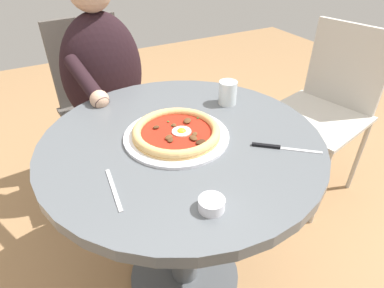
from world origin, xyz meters
TOP-DOWN VIEW (x-y plane):
  - ground_plane at (0.00, 0.00)m, footprint 6.00×6.00m
  - dining_table at (0.00, 0.00)m, footprint 0.88×0.88m
  - pizza_on_plate at (0.01, 0.01)m, footprint 0.33×0.33m
  - water_glass at (0.13, -0.25)m, footprint 0.07×0.07m
  - steak_knife at (-0.18, -0.22)m, footprint 0.14×0.16m
  - ramekin_capers at (-0.30, 0.08)m, footprint 0.06×0.06m
  - fork_utensil at (-0.13, 0.26)m, footprint 0.17×0.03m
  - diner_person at (0.66, 0.07)m, footprint 0.51×0.39m
  - cafe_chair_diner at (0.80, 0.08)m, footprint 0.43×0.43m
  - cafe_chair_spare_far at (0.23, -0.95)m, footprint 0.53×0.53m

SIDE VIEW (x-z plane):
  - ground_plane at x=0.00m, z-range -0.02..0.00m
  - diner_person at x=0.66m, z-range -0.06..1.08m
  - cafe_chair_spare_far at x=0.23m, z-range 0.09..0.97m
  - cafe_chair_diner at x=0.80m, z-range 0.09..1.00m
  - dining_table at x=0.00m, z-range 0.20..0.93m
  - fork_utensil at x=-0.13m, z-range 0.72..0.73m
  - steak_knife at x=-0.18m, z-range 0.72..0.73m
  - ramekin_capers at x=-0.30m, z-range 0.73..0.76m
  - pizza_on_plate at x=0.01m, z-range 0.72..0.76m
  - water_glass at x=0.13m, z-range 0.72..0.80m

